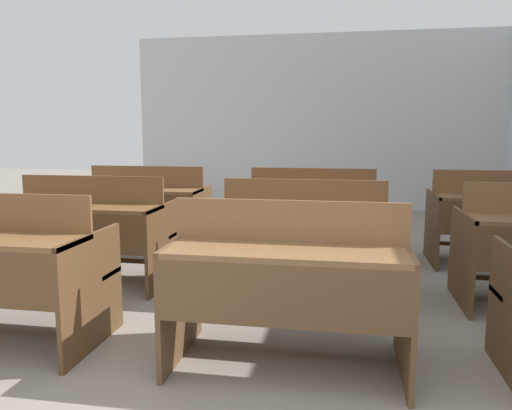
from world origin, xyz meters
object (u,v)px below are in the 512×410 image
object	(u,v)px
bench_front_center	(288,283)
bench_second_left	(91,229)
bench_second_center	(303,237)
bench_third_left	(146,207)
bench_third_center	(312,212)
bench_third_right	(501,217)

from	to	relation	value
bench_front_center	bench_second_left	distance (m)	2.18
bench_front_center	bench_second_left	size ratio (longest dim) A/B	1.00
bench_front_center	bench_second_center	distance (m)	1.21
bench_third_left	bench_third_center	distance (m)	1.79
bench_second_left	bench_second_center	distance (m)	1.78
bench_third_center	bench_third_right	distance (m)	1.81
bench_second_left	bench_third_right	world-z (taller)	same
bench_second_center	bench_third_center	xyz separation A→B (m)	(-0.01, 1.24, 0.00)
bench_third_center	bench_front_center	bearing A→B (deg)	-89.34
bench_second_center	bench_third_right	distance (m)	2.18
bench_front_center	bench_third_center	world-z (taller)	same
bench_second_center	bench_third_left	xyz separation A→B (m)	(-1.80, 1.24, 0.00)
bench_third_left	bench_front_center	bearing A→B (deg)	-53.49
bench_third_left	bench_third_center	world-z (taller)	same
bench_front_center	bench_second_center	size ratio (longest dim) A/B	1.00
bench_second_left	bench_second_center	xyz separation A→B (m)	(1.78, -0.01, 0.00)
bench_front_center	bench_third_center	size ratio (longest dim) A/B	1.00
bench_third_left	bench_third_center	xyz separation A→B (m)	(1.79, -0.00, 0.00)
bench_front_center	bench_second_center	xyz separation A→B (m)	(-0.02, 1.21, 0.00)
bench_front_center	bench_third_right	bearing A→B (deg)	54.05
bench_third_right	bench_third_center	bearing A→B (deg)	179.95
bench_second_center	bench_front_center	bearing A→B (deg)	-89.22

